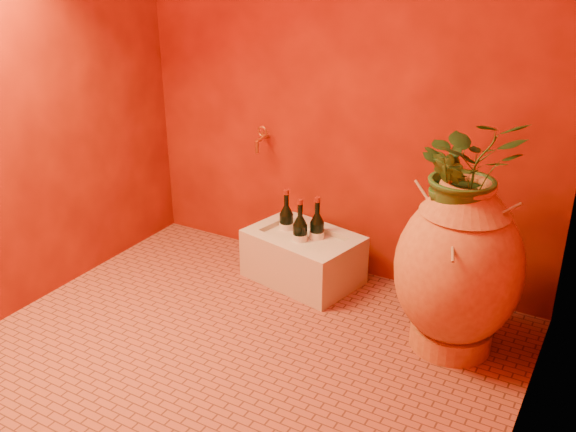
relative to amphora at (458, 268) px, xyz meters
The scene contains 12 objects.
floor 1.09m from the amphora, 148.21° to the right, with size 2.50×2.50×0.00m, color brown.
wall_back 1.28m from the amphora, 150.89° to the left, with size 2.50×0.02×2.50m, color #5E1005.
wall_left 2.32m from the amphora, 165.92° to the right, with size 0.02×2.00×2.50m, color #5E1005.
wall_right 1.06m from the amphora, 52.79° to the right, with size 0.02×2.00×2.50m, color #5E1005.
amphora is the anchor object (origin of this frame).
stone_basin 1.01m from the amphora, 166.61° to the left, with size 0.69×0.55×0.29m.
wine_bottle_a 0.98m from the amphora, 168.28° to the left, with size 0.09×0.09×0.35m.
wine_bottle_b 1.14m from the amphora, 164.88° to the left, with size 0.08×0.08×0.35m.
wine_bottle_c 0.93m from the amphora, 162.65° to the left, with size 0.08×0.08×0.35m.
wall_tap 1.42m from the amphora, 163.19° to the left, with size 0.06×0.13×0.15m.
plant_main 0.48m from the amphora, 128.62° to the left, with size 0.46×0.39×0.51m, color #264D1B.
plant_side 0.42m from the amphora, 147.22° to the right, with size 0.19×0.15×0.35m, color #264D1B.
Camera 1 is at (1.46, -2.16, 1.84)m, focal length 40.00 mm.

